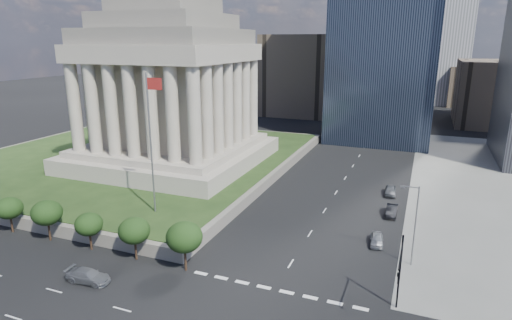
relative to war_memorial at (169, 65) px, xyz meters
The scene contains 15 objects.
ground 65.71m from the war_memorial, 56.82° to the left, with size 500.00×500.00×0.00m, color black.
plaza_terrace 23.35m from the war_memorial, 169.70° to the left, with size 66.00×70.00×1.80m, color #686359.
plaza_lawn 22.52m from the war_memorial, 169.70° to the left, with size 64.00×68.00×0.10m, color #1E3315.
war_memorial is the anchor object (origin of this frame).
flagpole 28.16m from the war_memorial, 63.11° to the right, with size 2.52×0.24×20.00m.
tree_row 38.69m from the war_memorial, 92.53° to the right, with size 53.00×4.00×6.00m, color black, non-canonical shape.
midrise_glass 59.82m from the war_memorial, 52.55° to the left, with size 26.00×26.00×60.00m, color black.
building_filler_ne 105.88m from the war_memorial, 51.17° to the left, with size 20.00×30.00×20.00m, color #4F4236.
building_filler_nw 82.43m from the war_memorial, 87.21° to the left, with size 24.00×30.00×28.00m, color #4F4236.
traffic_signal_ne 60.00m from the war_memorial, 36.42° to the right, with size 0.30×5.74×8.00m.
street_lamp_north 54.92m from the war_memorial, 25.92° to the right, with size 2.13×0.22×10.00m.
suv_grey 47.44m from the war_memorial, 70.51° to the right, with size 2.08×5.12×1.49m, color #5C5E64.
parked_sedan_near 51.33m from the war_memorial, 23.73° to the right, with size 4.11×1.65×1.40m, color gray.
parked_sedan_mid 49.24m from the war_memorial, 10.31° to the right, with size 4.62×1.61×1.52m, color black.
parked_sedan_far 47.71m from the war_memorial, ahead, with size 4.64×1.86×1.58m, color #515458.
Camera 1 is at (13.25, -24.57, 25.96)m, focal length 30.00 mm.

